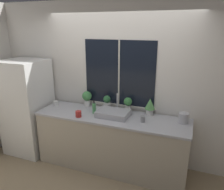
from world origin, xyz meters
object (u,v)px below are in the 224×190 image
object	(u,v)px
kettle	(184,118)
sink	(113,113)
potted_plant_center_left	(107,102)
potted_plant_far_right	(150,106)
soap_bottle	(94,108)
potted_plant_center_right	(128,103)
mug_grey	(143,119)
mug_white	(56,103)
refrigerator	(27,107)
mug_red	(78,114)
potted_plant_far_left	(87,97)

from	to	relation	value
kettle	sink	bearing A→B (deg)	-172.92
potted_plant_center_left	potted_plant_far_right	bearing A→B (deg)	0.00
potted_plant_center_left	soap_bottle	xyz separation A→B (m)	(-0.12, -0.26, -0.03)
potted_plant_center_right	mug_grey	xyz separation A→B (m)	(0.33, -0.31, -0.10)
potted_plant_center_left	potted_plant_center_right	world-z (taller)	potted_plant_center_right
potted_plant_center_left	mug_white	size ratio (longest dim) A/B	2.63
sink	mug_grey	bearing A→B (deg)	-6.48
potted_plant_center_right	mug_white	size ratio (longest dim) A/B	2.72
refrigerator	mug_red	world-z (taller)	refrigerator
soap_bottle	mug_red	distance (m)	0.28
soap_bottle	potted_plant_center_right	bearing A→B (deg)	27.30
mug_red	soap_bottle	bearing A→B (deg)	53.08
potted_plant_far_left	potted_plant_far_right	size ratio (longest dim) A/B	1.00
sink	potted_plant_far_right	xyz separation A→B (m)	(0.53, 0.25, 0.11)
kettle	mug_red	bearing A→B (deg)	-167.01
sink	mug_grey	world-z (taller)	sink
soap_bottle	sink	bearing A→B (deg)	0.78
mug_red	mug_grey	size ratio (longest dim) A/B	0.99
potted_plant_far_left	potted_plant_center_left	size ratio (longest dim) A/B	1.14
potted_plant_far_left	kettle	xyz separation A→B (m)	(1.64, -0.12, -0.08)
mug_red	potted_plant_far_right	bearing A→B (deg)	24.95
soap_bottle	mug_white	size ratio (longest dim) A/B	2.39
mug_grey	mug_white	bearing A→B (deg)	175.25
mug_red	potted_plant_far_left	bearing A→B (deg)	100.72
refrigerator	mug_grey	world-z (taller)	refrigerator
refrigerator	potted_plant_far_left	distance (m)	1.15
potted_plant_far_right	soap_bottle	bearing A→B (deg)	-163.45
potted_plant_center_left	mug_grey	xyz separation A→B (m)	(0.70, -0.31, -0.07)
soap_bottle	mug_grey	xyz separation A→B (m)	(0.82, -0.05, -0.04)
potted_plant_far_right	mug_white	xyz separation A→B (m)	(-1.65, -0.17, -0.12)
refrigerator	mug_red	xyz separation A→B (m)	(1.18, -0.18, 0.11)
refrigerator	mug_grey	xyz separation A→B (m)	(2.17, -0.01, 0.11)
mug_white	mug_grey	size ratio (longest dim) A/B	0.95
sink	soap_bottle	distance (m)	0.33
potted_plant_center_right	mug_white	distance (m)	1.31
sink	mug_red	bearing A→B (deg)	-155.37
sink	mug_white	size ratio (longest dim) A/B	5.39
sink	mug_red	world-z (taller)	sink
potted_plant_far_left	soap_bottle	world-z (taller)	potted_plant_far_left
potted_plant_center_left	kettle	distance (m)	1.27
sink	potted_plant_center_right	world-z (taller)	sink
potted_plant_center_left	mug_red	world-z (taller)	potted_plant_center_left
refrigerator	potted_plant_far_right	bearing A→B (deg)	7.57
refrigerator	mug_grey	size ratio (longest dim) A/B	17.80
potted_plant_far_left	potted_plant_center_left	world-z (taller)	potted_plant_far_left
potted_plant_center_right	soap_bottle	world-z (taller)	potted_plant_center_right
potted_plant_far_left	potted_plant_center_right	size ratio (longest dim) A/B	1.10
potted_plant_center_left	soap_bottle	world-z (taller)	potted_plant_center_left
potted_plant_center_right	soap_bottle	xyz separation A→B (m)	(-0.49, -0.26, -0.06)
potted_plant_center_right	mug_red	distance (m)	0.82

